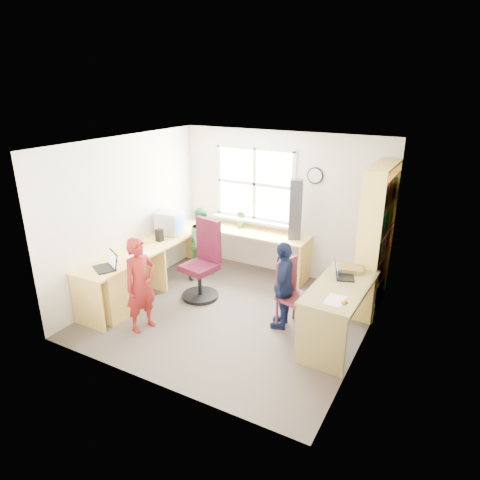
{
  "coord_description": "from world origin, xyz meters",
  "views": [
    {
      "loc": [
        2.67,
        -4.64,
        3.12
      ],
      "look_at": [
        0.0,
        0.25,
        1.05
      ],
      "focal_mm": 32.0,
      "sensor_mm": 36.0,
      "label": 1
    }
  ],
  "objects": [
    {
      "name": "l_desk",
      "position": [
        -1.31,
        -0.28,
        0.46
      ],
      "size": [
        2.38,
        2.95,
        0.75
      ],
      "color": "#FFD766",
      "rests_on": "ground"
    },
    {
      "name": "paper_b",
      "position": [
        1.56,
        -0.34,
        0.79
      ],
      "size": [
        0.21,
        0.29,
        0.0
      ],
      "rotation": [
        0.0,
        0.0,
        -0.0
      ],
      "color": "silver",
      "rests_on": "right_desk"
    },
    {
      "name": "room",
      "position": [
        0.01,
        0.1,
        1.22
      ],
      "size": [
        3.64,
        3.44,
        2.44
      ],
      "color": "#4A413A",
      "rests_on": "ground"
    },
    {
      "name": "laptop_left",
      "position": [
        -1.43,
        -0.86,
        0.8
      ],
      "size": [
        0.41,
        0.39,
        0.22
      ],
      "rotation": [
        0.0,
        0.0,
        -0.49
      ],
      "color": "black",
      "rests_on": "l_desk"
    },
    {
      "name": "right_desk",
      "position": [
        1.51,
        0.05,
        0.57
      ],
      "size": [
        0.67,
        1.39,
        0.79
      ],
      "rotation": [
        0.0,
        0.0,
        -0.03
      ],
      "color": "olive",
      "rests_on": "ground"
    },
    {
      "name": "swivel_chair",
      "position": [
        -0.66,
        0.3,
        0.52
      ],
      "size": [
        0.65,
        0.65,
        1.21
      ],
      "rotation": [
        0.0,
        0.0,
        -0.18
      ],
      "color": "black",
      "rests_on": "ground"
    },
    {
      "name": "person_red",
      "position": [
        -0.86,
        -0.87,
        0.64
      ],
      "size": [
        0.41,
        0.53,
        1.28
      ],
      "primitive_type": "imported",
      "rotation": [
        0.0,
        0.0,
        1.34
      ],
      "color": "maroon",
      "rests_on": "ground"
    },
    {
      "name": "game_box",
      "position": [
        1.5,
        0.56,
        0.82
      ],
      "size": [
        0.37,
        0.37,
        0.06
      ],
      "rotation": [
        0.0,
        0.0,
        0.25
      ],
      "color": "red",
      "rests_on": "right_desk"
    },
    {
      "name": "person_green",
      "position": [
        -1.03,
        0.89,
        0.6
      ],
      "size": [
        0.66,
        0.73,
        1.21
      ],
      "primitive_type": "imported",
      "rotation": [
        0.0,
        0.0,
        1.14
      ],
      "color": "#307839",
      "rests_on": "ground"
    },
    {
      "name": "cd_tower",
      "position": [
        0.35,
        1.44,
        1.23
      ],
      "size": [
        0.24,
        0.22,
        0.96
      ],
      "rotation": [
        0.0,
        0.0,
        0.31
      ],
      "color": "black",
      "rests_on": "l_desk"
    },
    {
      "name": "paper_a",
      "position": [
        -1.38,
        -0.31,
        0.75
      ],
      "size": [
        0.29,
        0.36,
        0.0
      ],
      "rotation": [
        0.0,
        0.0,
        -0.18
      ],
      "color": "silver",
      "rests_on": "l_desk"
    },
    {
      "name": "speaker_a",
      "position": [
        -1.48,
        0.31,
        0.85
      ],
      "size": [
        0.1,
        0.1,
        0.19
      ],
      "rotation": [
        0.0,
        0.0,
        -0.06
      ],
      "color": "black",
      "rests_on": "l_desk"
    },
    {
      "name": "potted_plant",
      "position": [
        -0.65,
        1.48,
        0.91
      ],
      "size": [
        0.2,
        0.18,
        0.31
      ],
      "primitive_type": "imported",
      "rotation": [
        0.0,
        0.0,
        -0.28
      ],
      "color": "#2D6829",
      "rests_on": "l_desk"
    },
    {
      "name": "speaker_b",
      "position": [
        -1.52,
        0.85,
        0.83
      ],
      "size": [
        0.09,
        0.09,
        0.16
      ],
      "rotation": [
        0.0,
        0.0,
        -0.17
      ],
      "color": "black",
      "rests_on": "l_desk"
    },
    {
      "name": "laptop_right",
      "position": [
        1.44,
        0.3,
        0.84
      ],
      "size": [
        0.34,
        0.37,
        0.21
      ],
      "rotation": [
        0.0,
        0.0,
        1.91
      ],
      "color": "black",
      "rests_on": "right_desk"
    },
    {
      "name": "person_navy",
      "position": [
        0.74,
        0.08,
        0.61
      ],
      "size": [
        0.43,
        0.76,
        1.21
      ],
      "primitive_type": "imported",
      "rotation": [
        0.0,
        0.0,
        -1.37
      ],
      "color": "#141D41",
      "rests_on": "ground"
    },
    {
      "name": "wooden_chair",
      "position": [
        0.86,
        0.11,
        0.52
      ],
      "size": [
        0.52,
        0.52,
        0.95
      ],
      "rotation": [
        0.0,
        0.0,
        -0.32
      ],
      "color": "maroon",
      "rests_on": "ground"
    },
    {
      "name": "bookshelf",
      "position": [
        1.65,
        1.19,
        1.0
      ],
      "size": [
        0.3,
        1.02,
        2.1
      ],
      "color": "#FFD766",
      "rests_on": "ground"
    },
    {
      "name": "crt_monitor",
      "position": [
        -1.55,
        0.66,
        0.94
      ],
      "size": [
        0.42,
        0.39,
        0.38
      ],
      "rotation": [
        0.0,
        0.0,
        0.13
      ],
      "color": "#BABABF",
      "rests_on": "l_desk"
    }
  ]
}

